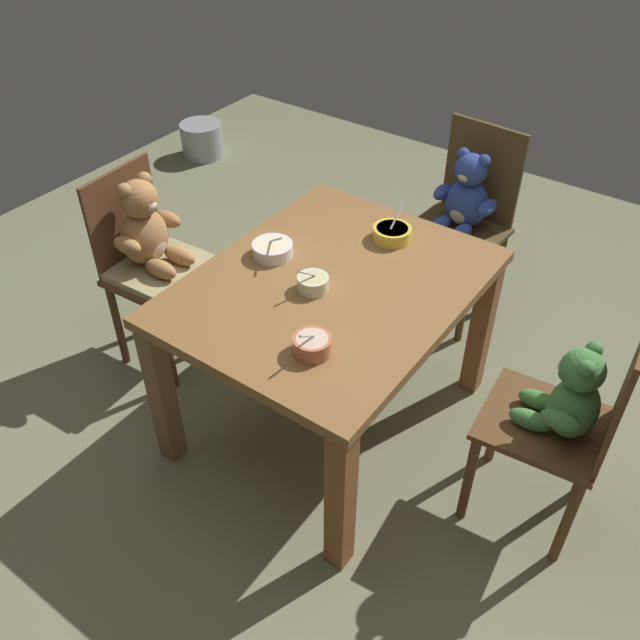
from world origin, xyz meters
TOP-DOWN VIEW (x-y plane):
  - ground_plane at (0.00, 0.00)m, footprint 5.20×5.20m
  - dining_table at (0.00, 0.00)m, footprint 1.15×0.92m
  - teddy_chair_far_center at (-0.08, 0.87)m, footprint 0.42×0.38m
  - teddy_chair_near_front at (0.06, -0.89)m, footprint 0.41×0.44m
  - teddy_chair_near_right at (1.01, -0.06)m, footprint 0.42×0.44m
  - porridge_bowl_yellow_near_right at (0.37, -0.03)m, footprint 0.16×0.15m
  - porridge_bowl_white_far_center at (0.01, 0.28)m, footprint 0.15×0.16m
  - porridge_bowl_cream_center at (-0.07, 0.03)m, footprint 0.12×0.11m
  - porridge_bowl_terracotta_near_left at (-0.34, -0.16)m, footprint 0.13×0.13m
  - metal_pail at (1.52, 2.15)m, footprint 0.29×0.29m

SIDE VIEW (x-z plane):
  - ground_plane at x=0.00m, z-range -0.04..0.00m
  - metal_pail at x=1.52m, z-range 0.00..0.23m
  - teddy_chair_near_front at x=0.06m, z-range 0.09..1.02m
  - teddy_chair_near_right at x=1.01m, z-range 0.11..1.03m
  - teddy_chair_far_center at x=-0.08m, z-range 0.14..1.04m
  - dining_table at x=0.00m, z-range 0.24..0.96m
  - porridge_bowl_white_far_center at x=0.01m, z-range 0.68..0.81m
  - porridge_bowl_yellow_near_right at x=0.37m, z-range 0.68..0.81m
  - porridge_bowl_cream_center at x=-0.07m, z-range 0.69..0.80m
  - porridge_bowl_terracotta_near_left at x=-0.34m, z-range 0.69..0.81m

